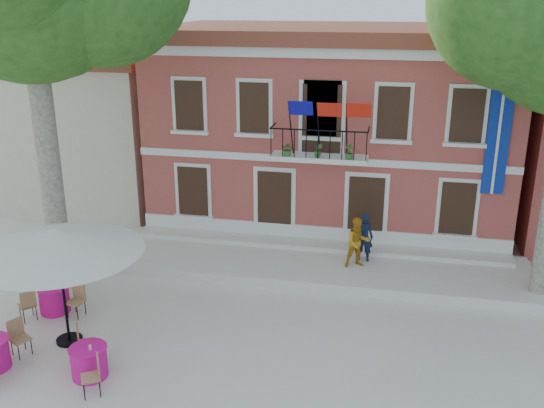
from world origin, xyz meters
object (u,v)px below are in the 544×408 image
(pedestrian_navy, at_px, (364,237))
(cafe_table_1, at_px, (89,361))
(cafe_table_3, at_px, (54,298))
(pedestrian_orange, at_px, (358,242))
(patio_umbrella, at_px, (57,241))

(pedestrian_navy, distance_m, cafe_table_1, 9.51)
(cafe_table_3, bearing_deg, pedestrian_orange, 27.00)
(patio_umbrella, height_order, cafe_table_1, patio_umbrella)
(pedestrian_orange, bearing_deg, cafe_table_1, -152.69)
(patio_umbrella, distance_m, cafe_table_3, 3.02)
(pedestrian_navy, relative_size, pedestrian_orange, 1.00)
(pedestrian_orange, relative_size, cafe_table_1, 0.88)
(cafe_table_3, bearing_deg, pedestrian_navy, 29.23)
(patio_umbrella, distance_m, cafe_table_1, 3.03)
(pedestrian_navy, height_order, cafe_table_1, pedestrian_navy)
(patio_umbrella, height_order, pedestrian_navy, patio_umbrella)
(pedestrian_orange, distance_m, cafe_table_1, 9.02)
(pedestrian_navy, bearing_deg, cafe_table_3, 34.72)
(patio_umbrella, bearing_deg, pedestrian_navy, 40.08)
(pedestrian_navy, xyz_separation_m, cafe_table_1, (-5.95, -7.38, -0.70))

